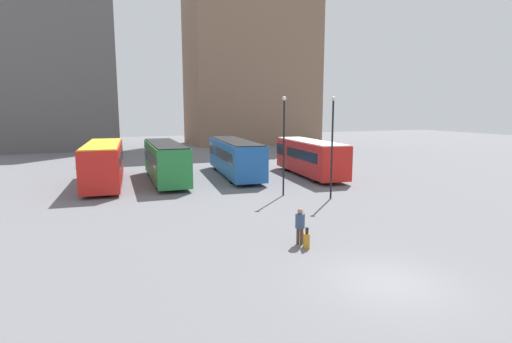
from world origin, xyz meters
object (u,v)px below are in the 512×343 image
(bus_2, at_px, (235,156))
(lamp_post_1, at_px, (284,139))
(suitcase, at_px, (306,240))
(lamp_post_0, at_px, (332,141))
(bus_0, at_px, (104,162))
(traveler, at_px, (300,223))
(bus_3, at_px, (309,157))
(bus_1, at_px, (165,160))

(bus_2, height_order, lamp_post_1, lamp_post_1)
(suitcase, height_order, lamp_post_1, lamp_post_1)
(bus_2, xyz_separation_m, lamp_post_0, (2.81, -11.26, 2.12))
(bus_0, height_order, traveler, bus_0)
(traveler, height_order, suitcase, traveler)
(bus_0, distance_m, bus_2, 10.86)
(bus_2, distance_m, lamp_post_0, 11.80)
(bus_0, xyz_separation_m, traveler, (7.55, -18.01, -0.82))
(bus_3, relative_size, lamp_post_0, 1.61)
(bus_3, height_order, lamp_post_0, lamp_post_0)
(bus_3, bearing_deg, lamp_post_1, 144.84)
(lamp_post_0, xyz_separation_m, lamp_post_1, (-2.43, 2.11, 0.02))
(lamp_post_0, bearing_deg, bus_1, 129.78)
(bus_3, bearing_deg, lamp_post_0, 164.86)
(bus_0, height_order, lamp_post_1, lamp_post_1)
(suitcase, bearing_deg, bus_1, 32.79)
(suitcase, bearing_deg, traveler, 28.94)
(bus_1, bearing_deg, bus_0, 91.00)
(lamp_post_1, bearing_deg, lamp_post_0, -40.90)
(bus_1, relative_size, bus_3, 1.03)
(traveler, distance_m, suitcase, 0.81)
(bus_2, bearing_deg, lamp_post_1, -171.37)
(bus_3, height_order, traveler, bus_3)
(bus_0, height_order, bus_1, bus_0)
(bus_0, relative_size, bus_3, 1.03)
(bus_0, bearing_deg, bus_3, -92.12)
(bus_0, height_order, bus_3, bus_0)
(bus_0, height_order, lamp_post_0, lamp_post_0)
(bus_0, bearing_deg, traveler, -152.48)
(bus_1, bearing_deg, suitcase, -169.08)
(bus_0, distance_m, lamp_post_0, 17.57)
(bus_0, height_order, suitcase, bus_0)
(suitcase, relative_size, lamp_post_0, 0.14)
(bus_3, relative_size, lamp_post_1, 1.60)
(bus_2, xyz_separation_m, traveler, (-3.29, -18.42, -0.77))
(bus_1, relative_size, lamp_post_1, 1.64)
(bus_1, xyz_separation_m, bus_2, (6.15, 0.49, 0.00))
(bus_3, xyz_separation_m, lamp_post_1, (-5.77, -6.69, 2.16))
(lamp_post_0, bearing_deg, bus_3, 69.23)
(lamp_post_0, bearing_deg, bus_0, 141.54)
(bus_1, xyz_separation_m, bus_3, (12.30, -1.97, -0.02))
(bus_2, relative_size, lamp_post_1, 1.80)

